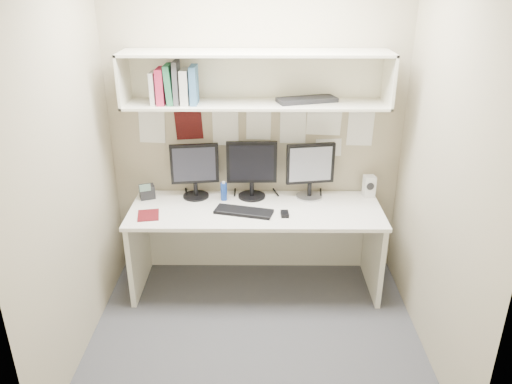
{
  "coord_description": "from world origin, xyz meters",
  "views": [
    {
      "loc": [
        0.03,
        -2.94,
        2.44
      ],
      "look_at": [
        0.0,
        0.35,
        1.0
      ],
      "focal_mm": 35.0,
      "sensor_mm": 36.0,
      "label": 1
    }
  ],
  "objects_px": {
    "monitor_center": "(252,167)",
    "keyboard": "(244,212)",
    "monitor_right": "(310,168)",
    "speaker": "(369,186)",
    "maroon_notebook": "(148,215)",
    "desk_phone": "(147,192)",
    "monitor_left": "(195,168)",
    "desk": "(256,247)"
  },
  "relations": [
    {
      "from": "keyboard",
      "to": "maroon_notebook",
      "type": "xyz_separation_m",
      "value": [
        -0.73,
        -0.06,
        -0.01
      ]
    },
    {
      "from": "keyboard",
      "to": "maroon_notebook",
      "type": "height_order",
      "value": "keyboard"
    },
    {
      "from": "desk",
      "to": "desk_phone",
      "type": "distance_m",
      "value": 1.01
    },
    {
      "from": "maroon_notebook",
      "to": "desk_phone",
      "type": "relative_size",
      "value": 1.32
    },
    {
      "from": "desk",
      "to": "desk_phone",
      "type": "relative_size",
      "value": 13.56
    },
    {
      "from": "monitor_left",
      "to": "monitor_center",
      "type": "distance_m",
      "value": 0.47
    },
    {
      "from": "desk",
      "to": "keyboard",
      "type": "distance_m",
      "value": 0.4
    },
    {
      "from": "monitor_left",
      "to": "speaker",
      "type": "relative_size",
      "value": 2.53
    },
    {
      "from": "monitor_right",
      "to": "maroon_notebook",
      "type": "distance_m",
      "value": 1.35
    },
    {
      "from": "monitor_left",
      "to": "desk_phone",
      "type": "bearing_deg",
      "value": 177.47
    },
    {
      "from": "maroon_notebook",
      "to": "desk",
      "type": "bearing_deg",
      "value": -0.01
    },
    {
      "from": "keyboard",
      "to": "monitor_center",
      "type": "bearing_deg",
      "value": 93.55
    },
    {
      "from": "monitor_center",
      "to": "maroon_notebook",
      "type": "relative_size",
      "value": 2.46
    },
    {
      "from": "monitor_center",
      "to": "keyboard",
      "type": "bearing_deg",
      "value": -102.0
    },
    {
      "from": "keyboard",
      "to": "desk",
      "type": "bearing_deg",
      "value": 58.78
    },
    {
      "from": "monitor_center",
      "to": "maroon_notebook",
      "type": "height_order",
      "value": "monitor_center"
    },
    {
      "from": "monitor_right",
      "to": "speaker",
      "type": "height_order",
      "value": "monitor_right"
    },
    {
      "from": "monitor_left",
      "to": "monitor_right",
      "type": "bearing_deg",
      "value": -7.58
    },
    {
      "from": "desk",
      "to": "monitor_left",
      "type": "xyz_separation_m",
      "value": [
        -0.5,
        0.22,
        0.61
      ]
    },
    {
      "from": "monitor_right",
      "to": "desk_phone",
      "type": "relative_size",
      "value": 3.14
    },
    {
      "from": "monitor_center",
      "to": "maroon_notebook",
      "type": "distance_m",
      "value": 0.91
    },
    {
      "from": "monitor_center",
      "to": "monitor_right",
      "type": "bearing_deg",
      "value": -1.35
    },
    {
      "from": "desk",
      "to": "keyboard",
      "type": "relative_size",
      "value": 4.45
    },
    {
      "from": "desk_phone",
      "to": "monitor_center",
      "type": "bearing_deg",
      "value": -18.25
    },
    {
      "from": "speaker",
      "to": "desk_phone",
      "type": "bearing_deg",
      "value": 175.41
    },
    {
      "from": "monitor_left",
      "to": "monitor_center",
      "type": "height_order",
      "value": "monitor_center"
    },
    {
      "from": "keyboard",
      "to": "speaker",
      "type": "bearing_deg",
      "value": 31.7
    },
    {
      "from": "desk_phone",
      "to": "speaker",
      "type": "bearing_deg",
      "value": -19.05
    },
    {
      "from": "maroon_notebook",
      "to": "desk_phone",
      "type": "xyz_separation_m",
      "value": [
        -0.07,
        0.33,
        0.05
      ]
    },
    {
      "from": "monitor_center",
      "to": "monitor_left",
      "type": "bearing_deg",
      "value": 178.64
    },
    {
      "from": "monitor_left",
      "to": "monitor_center",
      "type": "relative_size",
      "value": 0.95
    },
    {
      "from": "keyboard",
      "to": "monitor_right",
      "type": "bearing_deg",
      "value": 44.35
    },
    {
      "from": "monitor_right",
      "to": "monitor_left",
      "type": "bearing_deg",
      "value": 170.63
    },
    {
      "from": "speaker",
      "to": "desk",
      "type": "bearing_deg",
      "value": -172.19
    },
    {
      "from": "desk",
      "to": "monitor_center",
      "type": "distance_m",
      "value": 0.66
    },
    {
      "from": "monitor_center",
      "to": "desk_phone",
      "type": "distance_m",
      "value": 0.89
    },
    {
      "from": "desk",
      "to": "speaker",
      "type": "distance_m",
      "value": 1.07
    },
    {
      "from": "monitor_right",
      "to": "desk_phone",
      "type": "xyz_separation_m",
      "value": [
        -1.35,
        -0.04,
        -0.2
      ]
    },
    {
      "from": "monitor_left",
      "to": "desk_phone",
      "type": "height_order",
      "value": "monitor_left"
    },
    {
      "from": "speaker",
      "to": "monitor_right",
      "type": "bearing_deg",
      "value": 175.49
    },
    {
      "from": "monitor_left",
      "to": "desk_phone",
      "type": "distance_m",
      "value": 0.45
    },
    {
      "from": "monitor_left",
      "to": "speaker",
      "type": "height_order",
      "value": "monitor_left"
    }
  ]
}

